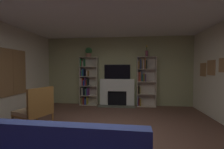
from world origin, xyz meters
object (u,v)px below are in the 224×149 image
Objects in this scene: bookshelf_right at (144,79)px; potted_plant at (89,52)px; tv at (117,72)px; armchair at (36,109)px; fireplace at (117,92)px; vase_with_flowers at (147,52)px; bookshelf_left at (87,83)px.

bookshelf_right is 5.01× the size of potted_plant.
tv is 3.29m from armchair.
fireplace is 3.39× the size of vase_with_flowers.
fireplace is 0.76× the size of bookshelf_left.
potted_plant is at bearing 180.00° from vase_with_flowers.
bookshelf_right reaches higher than armchair.
bookshelf_right is at bearing 1.34° from potted_plant.
fireplace is 1.39× the size of armchair.
fireplace reaches higher than armchair.
bookshelf_right is at bearing 147.73° from vase_with_flowers.
armchair is (-0.44, -2.66, -0.36)m from bookshelf_left.
fireplace is 0.79m from tv.
vase_with_flowers is at bearing 43.38° from armchair.
tv is (0.00, 0.07, 0.78)m from fireplace.
tv is 0.98× the size of armchair.
bookshelf_left reaches higher than tv.
tv is at bearing 3.70° from bookshelf_left.
bookshelf_right is at bearing 0.22° from bookshelf_left.
bookshelf_right is 3.82m from armchair.
bookshelf_right is 1.03m from vase_with_flowers.
fireplace is 0.76× the size of bookshelf_right.
bookshelf_left is at bearing -179.78° from fireplace.
potted_plant is (-1.12, -0.05, 1.57)m from fireplace.
potted_plant reaches higher than fireplace.
potted_plant is at bearing -173.90° from tv.
fireplace is at bearing 58.25° from armchair.
potted_plant is (0.09, -0.04, 1.22)m from bookshelf_left.
armchair is (-1.65, -2.67, -0.01)m from fireplace.
tv is 1.38m from potted_plant.
vase_with_flowers is 0.41× the size of armchair.
tv is 2.67× the size of potted_plant.
tv reaches higher than armchair.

